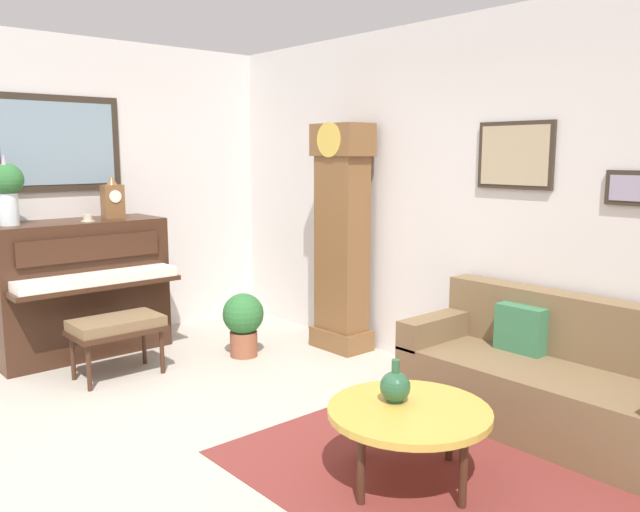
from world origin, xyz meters
name	(u,v)px	position (x,y,z in m)	size (l,w,h in m)	color
ground_plane	(179,455)	(0.00, 0.00, -0.05)	(6.40, 6.00, 0.10)	#B2A899
wall_left	(27,194)	(-2.60, 0.01, 1.41)	(0.13, 4.90, 2.80)	silver
wall_back	(438,198)	(0.02, 2.40, 1.40)	(5.30, 0.13, 2.80)	silver
area_rug	(416,476)	(1.19, 0.81, 0.00)	(2.10, 1.50, 0.01)	maroon
piano	(80,287)	(-2.23, 0.28, 0.60)	(0.87, 1.44, 1.19)	#3D2316
piano_bench	(117,327)	(-1.44, 0.26, 0.41)	(0.42, 0.70, 0.48)	#3D2316
grandfather_clock	(342,244)	(-0.83, 2.12, 0.96)	(0.52, 0.34, 2.03)	brown
couch	(552,381)	(1.32, 1.97, 0.31)	(1.90, 0.80, 0.84)	brown
coffee_table	(409,413)	(1.18, 0.74, 0.39)	(0.88, 0.88, 0.42)	gold
mantel_clock	(113,199)	(-2.23, 0.62, 1.36)	(0.13, 0.18, 0.38)	brown
flower_vase	(7,187)	(-2.23, -0.25, 1.50)	(0.26, 0.26, 0.58)	silver
teacup	(88,219)	(-2.10, 0.34, 1.21)	(0.12, 0.12, 0.06)	beige
green_jug	(395,386)	(1.07, 0.75, 0.50)	(0.17, 0.17, 0.24)	#234C33
potted_plant	(243,320)	(-1.22, 1.31, 0.32)	(0.36, 0.36, 0.56)	#935138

